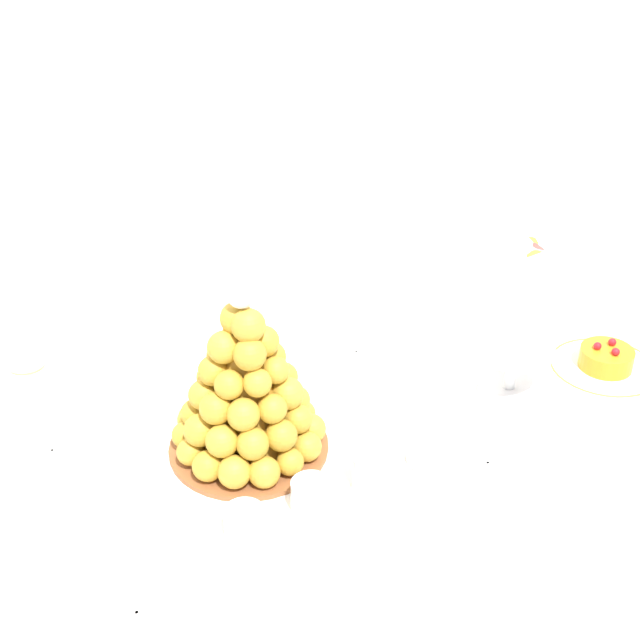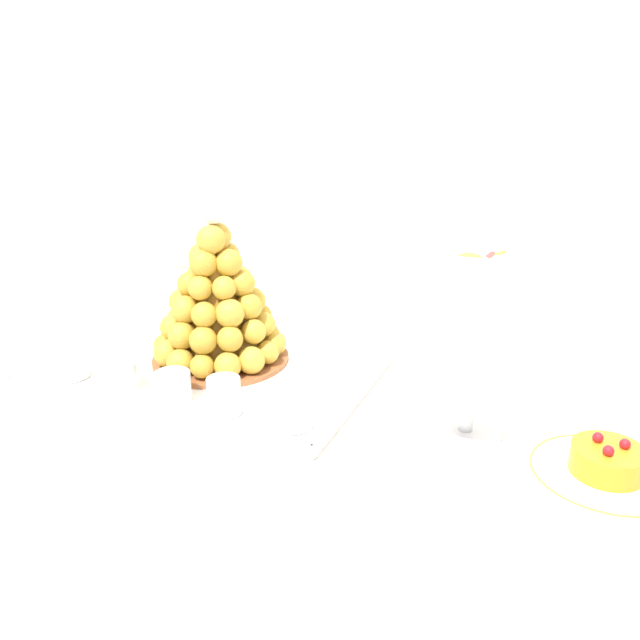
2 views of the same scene
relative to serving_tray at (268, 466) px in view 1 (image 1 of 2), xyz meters
name	(u,v)px [view 1 (image 1 of 2)]	position (x,y,z in m)	size (l,w,h in m)	color
backdrop_wall	(116,31)	(0.14, 0.93, 0.44)	(4.80, 0.10, 2.50)	silver
buffet_table	(338,475)	(0.14, 0.04, -0.11)	(1.68, 0.87, 0.80)	brown
serving_tray	(268,466)	(0.00, 0.00, 0.00)	(0.55, 0.37, 0.02)	white
croquembouche	(246,390)	(-0.01, 0.05, 0.11)	(0.24, 0.24, 0.29)	brown
dessert_cup_left	(165,552)	(-0.20, -0.11, 0.02)	(0.06, 0.06, 0.05)	silver
dessert_cup_mid_left	(244,524)	(-0.10, -0.11, 0.02)	(0.05, 0.05, 0.05)	silver
dessert_cup_centre	(311,497)	(0.01, -0.11, 0.02)	(0.06, 0.06, 0.05)	silver
dessert_cup_mid_right	(370,474)	(0.10, -0.12, 0.03)	(0.05, 0.05, 0.06)	silver
dessert_cup_right	(428,449)	(0.21, -0.11, 0.02)	(0.06, 0.06, 0.05)	silver
macaron_goblet	(520,303)	(0.44, -0.03, 0.16)	(0.13, 0.13, 0.28)	white
fruit_tart_plate	(605,363)	(0.63, -0.06, 0.01)	(0.19, 0.19, 0.05)	white
wine_glass	(25,352)	(-0.26, 0.32, 0.11)	(0.08, 0.08, 0.16)	silver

